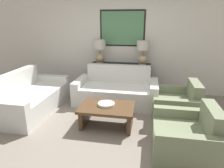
{
  "coord_description": "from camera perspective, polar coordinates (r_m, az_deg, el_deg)",
  "views": [
    {
      "loc": [
        0.72,
        -2.99,
        1.9
      ],
      "look_at": [
        0.0,
        0.85,
        0.65
      ],
      "focal_mm": 32.0,
      "sensor_mm": 36.0,
      "label": 1
    }
  ],
  "objects": [
    {
      "name": "coffee_table",
      "position": [
        3.72,
        -1.41,
        -7.92
      ],
      "size": [
        0.99,
        0.69,
        0.4
      ],
      "color": "#4C331E",
      "rests_on": "ground_plane"
    },
    {
      "name": "table_lamp_right",
      "position": [
        5.17,
        8.82,
        9.57
      ],
      "size": [
        0.32,
        0.32,
        0.61
      ],
      "color": "tan",
      "rests_on": "console_table"
    },
    {
      "name": "table_lamp_left",
      "position": [
        5.32,
        -3.55,
        9.98
      ],
      "size": [
        0.32,
        0.32,
        0.61
      ],
      "color": "tan",
      "rests_on": "console_table"
    },
    {
      "name": "decorative_bowl",
      "position": [
        3.71,
        -1.66,
        -5.74
      ],
      "size": [
        0.31,
        0.31,
        0.04
      ],
      "color": "beige",
      "rests_on": "coffee_table"
    },
    {
      "name": "couch_by_back_wall",
      "position": [
        4.79,
        1.27,
        -2.03
      ],
      "size": [
        1.92,
        0.94,
        0.85
      ],
      "color": "silver",
      "rests_on": "ground_plane"
    },
    {
      "name": "back_wall",
      "position": [
        5.47,
        2.99,
        11.77
      ],
      "size": [
        7.91,
        0.12,
        2.65
      ],
      "color": "beige",
      "rests_on": "ground_plane"
    },
    {
      "name": "armchair_near_camera",
      "position": [
        3.21,
        20.48,
        -14.21
      ],
      "size": [
        0.88,
        0.97,
        0.77
      ],
      "color": "#707A5B",
      "rests_on": "ground_plane"
    },
    {
      "name": "couch_by_side",
      "position": [
        4.71,
        -22.28,
        -3.74
      ],
      "size": [
        0.94,
        1.92,
        0.85
      ],
      "color": "silver",
      "rests_on": "ground_plane"
    },
    {
      "name": "armchair_near_back_wall",
      "position": [
        4.25,
        17.97,
        -5.84
      ],
      "size": [
        0.88,
        0.97,
        0.77
      ],
      "color": "#707A5B",
      "rests_on": "ground_plane"
    },
    {
      "name": "console_table",
      "position": [
        5.38,
        2.44,
        1.6
      ],
      "size": [
        1.56,
        0.39,
        0.81
      ],
      "color": "black",
      "rests_on": "ground_plane"
    },
    {
      "name": "ground_plane",
      "position": [
        3.62,
        -2.61,
        -13.99
      ],
      "size": [
        20.0,
        20.0,
        0.0
      ],
      "primitive_type": "plane",
      "color": "slate"
    }
  ]
}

